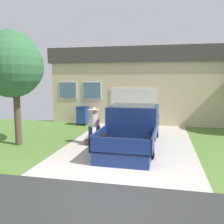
{
  "coord_description": "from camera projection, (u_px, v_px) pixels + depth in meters",
  "views": [
    {
      "loc": [
        1.35,
        -5.99,
        2.72
      ],
      "look_at": [
        -0.73,
        3.81,
        1.4
      ],
      "focal_mm": 39.12,
      "sensor_mm": 36.0,
      "label": 1
    }
  ],
  "objects": [
    {
      "name": "person_with_hat",
      "position": [
        94.0,
        124.0,
        10.31
      ],
      "size": [
        0.5,
        0.5,
        1.61
      ],
      "rotation": [
        0.0,
        0.0,
        0.56
      ],
      "color": "navy",
      "rests_on": "ground"
    },
    {
      "name": "front_yard_tree",
      "position": [
        12.0,
        64.0,
        9.98
      ],
      "size": [
        2.62,
        2.62,
        4.78
      ],
      "color": "brown",
      "rests_on": "ground"
    },
    {
      "name": "pickup_truck",
      "position": [
        133.0,
        127.0,
        10.35
      ],
      "size": [
        2.17,
        5.18,
        1.65
      ],
      "rotation": [
        0.0,
        0.0,
        -0.02
      ],
      "color": "navy",
      "rests_on": "ground"
    },
    {
      "name": "ground",
      "position": [
        88.0,
        224.0,
        4.64
      ],
      "size": [
        29.2,
        18.6,
        0.18
      ],
      "color": "#BAB2A6"
    },
    {
      "name": "handbag",
      "position": [
        89.0,
        142.0,
        10.24
      ],
      "size": [
        0.33,
        0.19,
        0.42
      ],
      "color": "brown",
      "rests_on": "ground"
    },
    {
      "name": "house_with_garage",
      "position": [
        140.0,
        85.0,
        17.87
      ],
      "size": [
        11.04,
        7.09,
        4.7
      ],
      "color": "#CEBA8E",
      "rests_on": "ground"
    },
    {
      "name": "wheeled_trash_bin",
      "position": [
        83.0,
        115.0,
        14.82
      ],
      "size": [
        0.6,
        0.72,
        1.13
      ],
      "color": "navy",
      "rests_on": "ground"
    }
  ]
}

